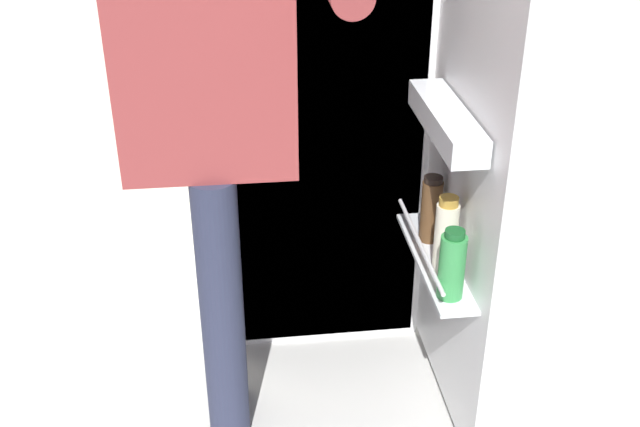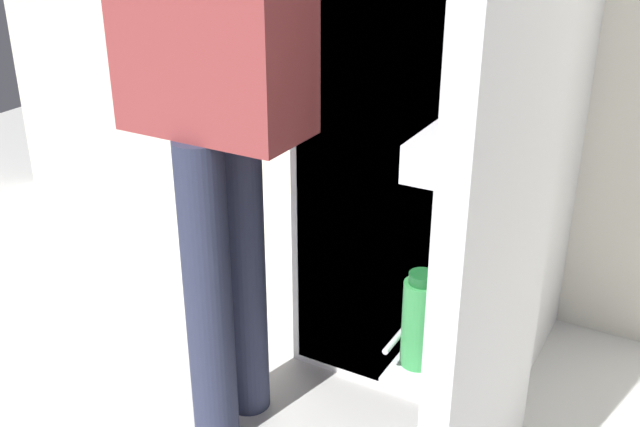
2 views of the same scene
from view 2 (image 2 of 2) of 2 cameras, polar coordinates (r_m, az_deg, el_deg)
name	(u,v)px [view 2 (image 2 of 2)]	position (r m, az deg, el deg)	size (l,w,h in m)	color
refrigerator	(453,76)	(2.13, 9.87, 10.11)	(0.73, 1.29, 1.79)	white
person	(217,57)	(1.76, -7.71, 11.51)	(0.54, 0.75, 1.69)	#2D334C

